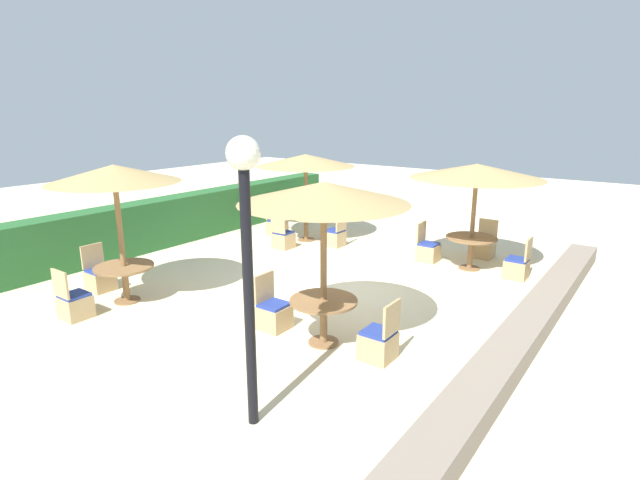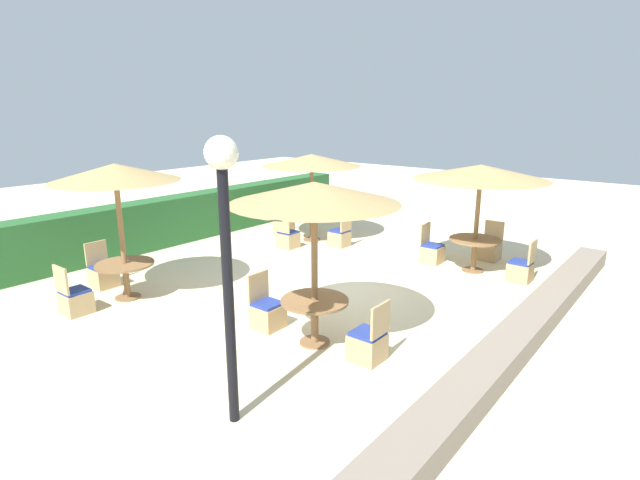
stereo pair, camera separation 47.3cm
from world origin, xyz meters
name	(u,v)px [view 2 (the right image)]	position (x,y,z in m)	size (l,w,h in m)	color
ground_plane	(343,287)	(0.00, 0.00, 0.00)	(40.00, 40.00, 0.00)	beige
hedge_row	(174,220)	(0.00, 5.69, 0.63)	(13.00, 0.70, 1.26)	#28602D
stone_border	(528,326)	(0.00, -3.71, 0.18)	(10.00, 0.56, 0.36)	gray
lamp_post	(225,227)	(-4.49, -1.67, 2.35)	(0.36, 0.36, 3.32)	black
parasol_back_left	(115,173)	(-3.12, 2.91, 2.43)	(2.33, 2.33, 2.61)	olive
round_table_back_left	(125,270)	(-3.12, 2.91, 0.56)	(1.09, 1.09, 0.71)	olive
patio_chair_back_left_north	(103,274)	(-3.07, 3.88, 0.26)	(0.46, 0.46, 0.93)	tan
patio_chair_back_left_west	(75,300)	(-4.11, 2.94, 0.26)	(0.46, 0.46, 0.93)	tan
parasol_back_right	(312,161)	(2.51, 2.89, 2.21)	(2.66, 2.66, 2.38)	olive
round_table_back_right	(312,219)	(2.51, 2.89, 0.61)	(1.14, 1.14, 0.76)	olive
patio_chair_back_right_south	(340,237)	(2.47, 1.89, 0.26)	(0.46, 0.46, 0.93)	tan
patio_chair_back_right_north	(284,225)	(2.50, 3.95, 0.26)	(0.46, 0.46, 0.93)	tan
patio_chair_back_right_west	(288,238)	(1.50, 2.88, 0.26)	(0.46, 0.46, 0.93)	tan
parasol_front_left	(314,194)	(-2.34, -1.16, 2.38)	(2.54, 2.54, 2.55)	olive
round_table_front_left	(315,309)	(-2.34, -1.16, 0.57)	(1.05, 1.05, 0.73)	olive
patio_chair_front_left_south	(368,344)	(-2.29, -2.12, 0.26)	(0.46, 0.46, 0.93)	tan
patio_chair_front_left_north	(267,313)	(-2.39, -0.16, 0.26)	(0.46, 0.46, 0.93)	tan
parasol_front_right	(481,172)	(2.68, -1.71, 2.23)	(2.89, 2.89, 2.40)	olive
round_table_front_right	(475,245)	(2.68, -1.71, 0.60)	(1.13, 1.13, 0.75)	olive
patio_chair_front_right_south	(521,270)	(2.62, -2.77, 0.26)	(0.46, 0.46, 0.93)	tan
patio_chair_front_right_north	(431,252)	(2.67, -0.67, 0.26)	(0.46, 0.46, 0.93)	tan
patio_chair_front_right_east	(490,249)	(3.77, -1.68, 0.26)	(0.46, 0.46, 0.93)	tan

